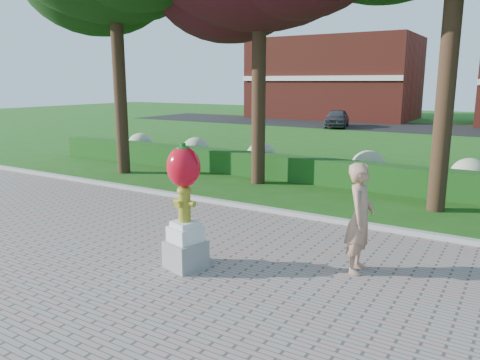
{
  "coord_description": "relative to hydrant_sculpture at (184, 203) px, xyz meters",
  "views": [
    {
      "loc": [
        5.28,
        -6.98,
        3.23
      ],
      "look_at": [
        0.38,
        1.0,
        1.26
      ],
      "focal_mm": 35.0,
      "sensor_mm": 36.0,
      "label": 1
    }
  ],
  "objects": [
    {
      "name": "ground",
      "position": [
        -0.44,
        0.91,
        -1.2
      ],
      "size": [
        100.0,
        100.0,
        0.0
      ],
      "primitive_type": "plane",
      "color": "#1F5114",
      "rests_on": "ground"
    },
    {
      "name": "street",
      "position": [
        -0.44,
        28.91,
        -1.19
      ],
      "size": [
        50.0,
        8.0,
        0.02
      ],
      "primitive_type": "cube",
      "color": "black",
      "rests_on": "ground"
    },
    {
      "name": "lawn_hedge",
      "position": [
        -0.44,
        7.91,
        -0.8
      ],
      "size": [
        24.0,
        0.7,
        0.8
      ],
      "primitive_type": "cube",
      "color": "#164D16",
      "rests_on": "ground"
    },
    {
      "name": "parked_car",
      "position": [
        -6.88,
        26.35,
        -0.54
      ],
      "size": [
        2.37,
        4.03,
        1.29
      ],
      "primitive_type": "imported",
      "rotation": [
        0.0,
        0.0,
        0.24
      ],
      "color": "#3B3C42",
      "rests_on": "street"
    },
    {
      "name": "curb",
      "position": [
        -0.44,
        3.91,
        -1.12
      ],
      "size": [
        40.0,
        0.18,
        0.15
      ],
      "primitive_type": "cube",
      "color": "#ADADA5",
      "rests_on": "ground"
    },
    {
      "name": "building_left",
      "position": [
        -10.44,
        34.91,
        2.3
      ],
      "size": [
        14.0,
        8.0,
        7.0
      ],
      "primitive_type": "cube",
      "color": "maroon",
      "rests_on": "ground"
    },
    {
      "name": "hydrangea_row",
      "position": [
        0.13,
        8.91,
        -0.65
      ],
      "size": [
        20.1,
        1.1,
        0.99
      ],
      "color": "#A9B489",
      "rests_on": "ground"
    },
    {
      "name": "walkway",
      "position": [
        -0.44,
        -3.09,
        -1.18
      ],
      "size": [
        40.0,
        14.0,
        0.04
      ],
      "primitive_type": "cube",
      "color": "gray",
      "rests_on": "ground"
    },
    {
      "name": "hydrant_sculpture",
      "position": [
        0.0,
        0.0,
        0.0
      ],
      "size": [
        0.73,
        0.73,
        2.19
      ],
      "rotation": [
        0.0,
        0.0,
        -0.27
      ],
      "color": "gray",
      "rests_on": "walkway"
    },
    {
      "name": "woman",
      "position": [
        2.61,
        1.42,
        -0.22
      ],
      "size": [
        0.51,
        0.72,
        1.89
      ],
      "primitive_type": "imported",
      "rotation": [
        0.0,
        0.0,
        1.66
      ],
      "color": "tan",
      "rests_on": "walkway"
    }
  ]
}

